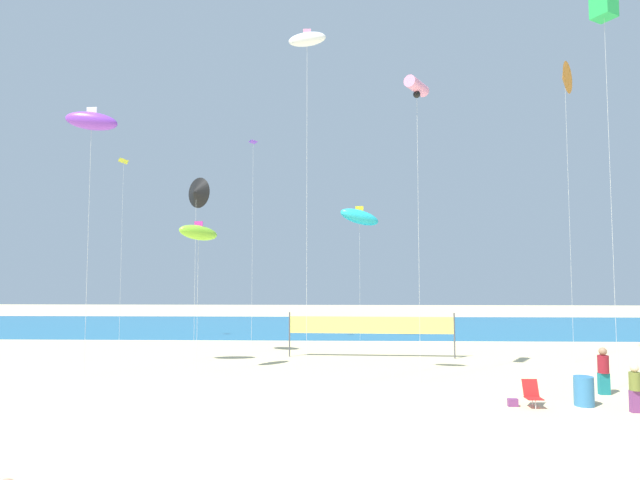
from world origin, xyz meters
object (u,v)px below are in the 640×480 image
(kite_lime_inflatable, at_px, (198,233))
(beachgoer_maroon_shirt, at_px, (603,369))
(trash_barrel, at_px, (584,391))
(kite_yellow_diamond, at_px, (124,163))
(beachgoer_olive_shirt, at_px, (635,387))
(kite_cyan_inflatable, at_px, (359,217))
(folding_beach_chair, at_px, (532,393))
(kite_orange_delta, at_px, (565,78))
(kite_green_box, at_px, (604,4))
(kite_white_inflatable, at_px, (307,40))
(beach_handbag, at_px, (513,403))
(kite_violet_diamond, at_px, (253,148))
(volleyball_net, at_px, (371,327))
(kite_violet_inflatable, at_px, (92,121))
(kite_black_delta, at_px, (196,192))
(kite_pink_tube, at_px, (417,87))

(kite_lime_inflatable, bearing_deg, beachgoer_maroon_shirt, -12.37)
(trash_barrel, height_order, kite_yellow_diamond, kite_yellow_diamond)
(beachgoer_olive_shirt, bearing_deg, kite_cyan_inflatable, 148.07)
(folding_beach_chair, bearing_deg, kite_orange_delta, 28.86)
(beachgoer_maroon_shirt, bearing_deg, kite_green_box, 9.48)
(beachgoer_olive_shirt, bearing_deg, beachgoer_maroon_shirt, 118.29)
(beachgoer_olive_shirt, distance_m, kite_white_inflatable, 16.90)
(kite_white_inflatable, relative_size, kite_lime_inflatable, 2.05)
(kite_cyan_inflatable, bearing_deg, beach_handbag, -76.36)
(kite_violet_diamond, bearing_deg, kite_orange_delta, -18.67)
(trash_barrel, xyz_separation_m, volleyball_net, (-6.52, 10.06, 1.15))
(kite_green_box, distance_m, kite_cyan_inflatable, 18.90)
(beachgoer_olive_shirt, relative_size, kite_violet_diamond, 0.12)
(beachgoer_maroon_shirt, distance_m, folding_beach_chair, 3.88)
(kite_violet_inflatable, bearing_deg, beachgoer_maroon_shirt, -7.81)
(kite_yellow_diamond, bearing_deg, kite_black_delta, -43.62)
(volleyball_net, bearing_deg, folding_beach_chair, -65.33)
(beachgoer_maroon_shirt, relative_size, kite_violet_diamond, 0.13)
(volleyball_net, relative_size, kite_yellow_diamond, 0.73)
(kite_green_box, distance_m, kite_yellow_diamond, 28.39)
(kite_cyan_inflatable, bearing_deg, kite_violet_diamond, -158.01)
(kite_black_delta, xyz_separation_m, kite_white_inflatable, (6.36, -7.58, 4.79))
(kite_green_box, height_order, kite_orange_delta, kite_green_box)
(beachgoer_maroon_shirt, distance_m, kite_orange_delta, 15.75)
(kite_violet_diamond, xyz_separation_m, kite_cyan_inflatable, (6.99, 2.82, -4.22))
(kite_lime_inflatable, relative_size, kite_yellow_diamond, 0.56)
(beachgoer_olive_shirt, height_order, trash_barrel, beachgoer_olive_shirt)
(kite_orange_delta, bearing_deg, folding_beach_chair, -121.14)
(beachgoer_olive_shirt, distance_m, trash_barrel, 1.54)
(kite_green_box, height_order, kite_black_delta, kite_green_box)
(kite_white_inflatable, height_order, kite_yellow_diamond, kite_white_inflatable)
(kite_white_inflatable, xyz_separation_m, kite_violet_inflatable, (-9.95, 3.02, -2.24))
(beach_handbag, relative_size, kite_white_inflatable, 0.02)
(kite_lime_inflatable, height_order, kite_orange_delta, kite_orange_delta)
(beachgoer_olive_shirt, bearing_deg, kite_violet_inflatable, -160.07)
(volleyball_net, xyz_separation_m, kite_pink_tube, (1.61, -6.28, 10.85))
(folding_beach_chair, height_order, kite_yellow_diamond, kite_yellow_diamond)
(kite_green_box, height_order, kite_pink_tube, kite_green_box)
(kite_black_delta, xyz_separation_m, kite_pink_tube, (10.97, -5.38, 3.65))
(kite_violet_diamond, bearing_deg, beachgoer_olive_shirt, -46.14)
(kite_violet_diamond, distance_m, kite_pink_tube, 14.13)
(kite_pink_tube, bearing_deg, kite_yellow_diamond, 146.40)
(kite_violet_inflatable, relative_size, kite_lime_inflatable, 1.75)
(kite_green_box, distance_m, kite_violet_inflatable, 22.63)
(beachgoer_olive_shirt, xyz_separation_m, kite_black_delta, (-17.14, 9.98, 8.01))
(beachgoer_olive_shirt, distance_m, kite_cyan_inflatable, 21.50)
(kite_black_delta, relative_size, kite_violet_inflatable, 0.80)
(trash_barrel, relative_size, kite_yellow_diamond, 0.08)
(kite_lime_inflatable, distance_m, kite_orange_delta, 20.53)
(kite_pink_tube, bearing_deg, beachgoer_maroon_shirt, -17.77)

